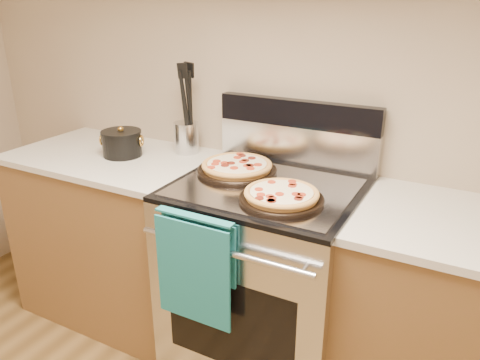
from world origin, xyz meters
The scene contains 15 objects.
wall_back centered at (0.00, 2.00, 1.35)m, with size 4.00×4.00×0.00m, color tan.
range_body centered at (0.00, 1.65, 0.45)m, with size 0.76×0.68×0.90m, color #B7B7BC.
oven_window centered at (0.00, 1.31, 0.45)m, with size 0.56×0.01×0.40m, color black.
cooktop centered at (0.00, 1.65, 0.91)m, with size 0.76×0.68×0.02m, color black.
backsplash_lower centered at (0.00, 1.96, 1.01)m, with size 0.76×0.06×0.18m, color silver.
backsplash_upper centered at (0.00, 1.96, 1.16)m, with size 0.76×0.06×0.12m, color black.
oven_handle centered at (0.00, 1.27, 0.80)m, with size 0.03×0.03×0.70m, color silver.
dish_towel centered at (-0.12, 1.27, 0.70)m, with size 0.32×0.05×0.42m, color #165672, non-canonical shape.
foil_sheet centered at (0.00, 1.62, 0.92)m, with size 0.70×0.55×0.01m, color gray.
cabinet_left centered at (-0.88, 1.68, 0.44)m, with size 1.00×0.62×0.88m, color brown.
countertop_left centered at (-0.88, 1.68, 0.90)m, with size 1.02×0.64×0.03m, color beige.
pepperoni_pizza_back centered at (-0.18, 1.71, 0.95)m, with size 0.35×0.35×0.05m, color gold, non-canonical shape.
pepperoni_pizza_front centered at (0.12, 1.52, 0.95)m, with size 0.32×0.32×0.04m, color gold, non-canonical shape.
utensil_crock centered at (-0.57, 1.89, 0.99)m, with size 0.12×0.12×0.15m, color silver.
saucepan centered at (-0.82, 1.69, 0.97)m, with size 0.19×0.19×0.12m, color black.
Camera 1 is at (0.74, 0.01, 1.65)m, focal length 35.00 mm.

